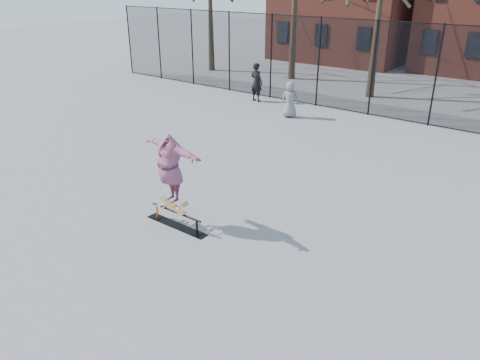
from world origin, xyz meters
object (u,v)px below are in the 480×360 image
Objects in this scene: skateboard at (173,208)px; skater at (170,175)px; skate_rail at (176,220)px; bystander_grey at (290,99)px; bystander_black at (256,82)px.

skateboard is 0.89m from skater.
bystander_grey is at bearing 106.36° from skate_rail.
bystander_black is (-5.56, 11.26, 0.47)m from skateboard.
skate_rail is at bearing 122.60° from bystander_black.
skater is at bearing 74.16° from bystander_grey.
bystander_grey is at bearing 114.48° from skater.
skateboard is 0.42× the size of skater.
skater is (0.00, 0.00, 0.89)m from skateboard.
skater reaches higher than skate_rail.
skateboard is at bearing 0.00° from skater.
skate_rail is 0.31m from skateboard.
bystander_grey is (-2.90, 9.87, 0.61)m from skate_rail.
bystander_grey reaches higher than skateboard.
bystander_black is at bearing 116.69° from skate_rail.
skater is 12.57m from bystander_black.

